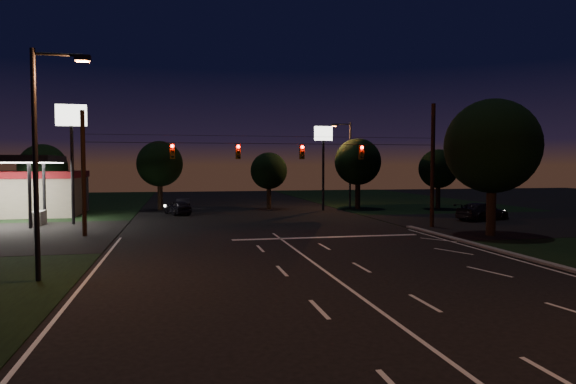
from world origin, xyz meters
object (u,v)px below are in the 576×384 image
object	(u,v)px
tree_right_near	(491,147)
car_oncoming_b	(183,204)
car_oncoming_a	(178,207)
car_cross	(482,212)
utility_pole_right	(432,227)

from	to	relation	value
tree_right_near	car_oncoming_b	distance (m)	30.16
car_oncoming_a	car_oncoming_b	size ratio (longest dim) A/B	1.00
car_oncoming_a	car_cross	world-z (taller)	car_cross
car_oncoming_a	tree_right_near	bearing A→B (deg)	118.33
tree_right_near	car_cross	bearing A→B (deg)	59.93
car_oncoming_b	car_cross	size ratio (longest dim) A/B	0.77
utility_pole_right	car_cross	distance (m)	7.11
tree_right_near	car_oncoming_b	bearing A→B (deg)	130.46
utility_pole_right	car_oncoming_a	distance (m)	22.80
car_oncoming_b	car_cross	distance (m)	28.04
utility_pole_right	tree_right_near	xyz separation A→B (m)	(1.53, -4.83, 5.68)
utility_pole_right	tree_right_near	size ratio (longest dim) A/B	1.03
car_oncoming_a	car_oncoming_b	world-z (taller)	car_oncoming_a
car_oncoming_b	car_cross	xyz separation A→B (m)	(24.02, -14.47, 0.09)
utility_pole_right	car_oncoming_a	xyz separation A→B (m)	(-18.24, 13.66, 0.66)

